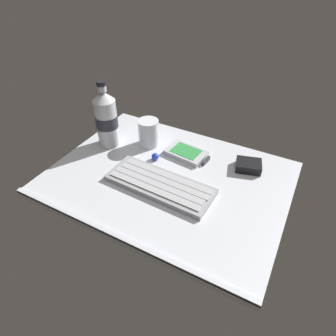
{
  "coord_description": "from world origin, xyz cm",
  "views": [
    {
      "loc": [
        29.09,
        -54.01,
        52.66
      ],
      "look_at": [
        0.0,
        0.0,
        3.0
      ],
      "focal_mm": 31.18,
      "sensor_mm": 36.0,
      "label": 1
    }
  ],
  "objects_px": {
    "trackball_mouse": "(155,157)",
    "charger_block": "(248,166)",
    "handheld_device": "(188,153)",
    "juice_cup": "(149,134)",
    "keyboard": "(161,185)",
    "water_bottle": "(106,119)"
  },
  "relations": [
    {
      "from": "handheld_device",
      "to": "charger_block",
      "type": "height_order",
      "value": "charger_block"
    },
    {
      "from": "charger_block",
      "to": "trackball_mouse",
      "type": "xyz_separation_m",
      "value": [
        -0.26,
        -0.09,
        -0.0
      ]
    },
    {
      "from": "juice_cup",
      "to": "water_bottle",
      "type": "xyz_separation_m",
      "value": [
        -0.11,
        -0.06,
        0.05
      ]
    },
    {
      "from": "handheld_device",
      "to": "trackball_mouse",
      "type": "relative_size",
      "value": 6.08
    },
    {
      "from": "juice_cup",
      "to": "trackball_mouse",
      "type": "height_order",
      "value": "juice_cup"
    },
    {
      "from": "charger_block",
      "to": "handheld_device",
      "type": "bearing_deg",
      "value": -172.69
    },
    {
      "from": "handheld_device",
      "to": "juice_cup",
      "type": "distance_m",
      "value": 0.14
    },
    {
      "from": "keyboard",
      "to": "handheld_device",
      "type": "bearing_deg",
      "value": 89.4
    },
    {
      "from": "juice_cup",
      "to": "trackball_mouse",
      "type": "xyz_separation_m",
      "value": [
        0.06,
        -0.06,
        -0.03
      ]
    },
    {
      "from": "handheld_device",
      "to": "water_bottle",
      "type": "bearing_deg",
      "value": -166.18
    },
    {
      "from": "juice_cup",
      "to": "charger_block",
      "type": "relative_size",
      "value": 1.21
    },
    {
      "from": "handheld_device",
      "to": "trackball_mouse",
      "type": "xyz_separation_m",
      "value": [
        -0.08,
        -0.06,
        0.0
      ]
    },
    {
      "from": "keyboard",
      "to": "charger_block",
      "type": "relative_size",
      "value": 4.2
    },
    {
      "from": "keyboard",
      "to": "juice_cup",
      "type": "bearing_deg",
      "value": 130.19
    },
    {
      "from": "keyboard",
      "to": "charger_block",
      "type": "height_order",
      "value": "charger_block"
    },
    {
      "from": "keyboard",
      "to": "juice_cup",
      "type": "relative_size",
      "value": 3.46
    },
    {
      "from": "keyboard",
      "to": "water_bottle",
      "type": "xyz_separation_m",
      "value": [
        -0.24,
        0.1,
        0.08
      ]
    },
    {
      "from": "juice_cup",
      "to": "trackball_mouse",
      "type": "bearing_deg",
      "value": -46.45
    },
    {
      "from": "juice_cup",
      "to": "water_bottle",
      "type": "relative_size",
      "value": 0.41
    },
    {
      "from": "handheld_device",
      "to": "juice_cup",
      "type": "height_order",
      "value": "juice_cup"
    },
    {
      "from": "trackball_mouse",
      "to": "charger_block",
      "type": "bearing_deg",
      "value": 18.96
    },
    {
      "from": "keyboard",
      "to": "water_bottle",
      "type": "relative_size",
      "value": 1.41
    }
  ]
}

